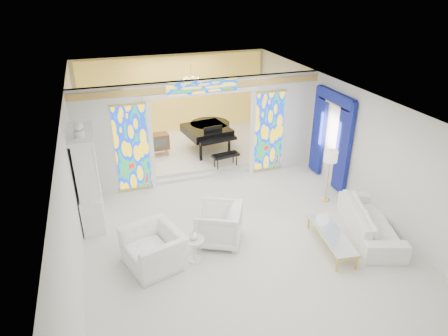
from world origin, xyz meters
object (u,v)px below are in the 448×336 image
object	(u,v)px
china_cabinet	(88,180)
sofa	(371,221)
grand_piano	(209,130)
coffee_table	(332,235)
tv_console	(159,142)
armchair_right	(219,224)
armchair_left	(154,248)

from	to	relation	value
china_cabinet	sofa	world-z (taller)	china_cabinet
sofa	grand_piano	distance (m)	6.16
coffee_table	tv_console	bearing A→B (deg)	115.40
china_cabinet	tv_console	size ratio (longest dim) A/B	3.74
sofa	coffee_table	bearing A→B (deg)	117.68
tv_console	china_cabinet	bearing A→B (deg)	-127.74
armchair_right	coffee_table	size ratio (longest dim) A/B	0.57
armchair_right	coffee_table	bearing A→B (deg)	92.24
coffee_table	sofa	bearing A→B (deg)	8.97
china_cabinet	tv_console	bearing A→B (deg)	54.98
china_cabinet	armchair_right	distance (m)	3.29
coffee_table	tv_console	xyz separation A→B (m)	(-2.81, 5.91, 0.31)
china_cabinet	tv_console	world-z (taller)	china_cabinet
armchair_right	grand_piano	distance (m)	5.03
china_cabinet	grand_piano	world-z (taller)	china_cabinet
coffee_table	tv_console	size ratio (longest dim) A/B	2.40
china_cabinet	grand_piano	size ratio (longest dim) A/B	1.00
armchair_left	sofa	xyz separation A→B (m)	(5.01, -0.50, -0.05)
china_cabinet	armchair_left	xyz separation A→B (m)	(1.16, -2.09, -0.77)
grand_piano	sofa	bearing A→B (deg)	-76.83
china_cabinet	coffee_table	distance (m)	5.78
china_cabinet	coffee_table	bearing A→B (deg)	-28.98
armchair_right	tv_console	xyz separation A→B (m)	(-0.49, 4.89, 0.20)
sofa	tv_console	distance (m)	6.97
armchair_right	coffee_table	distance (m)	2.53
china_cabinet	armchair_right	size ratio (longest dim) A/B	2.72
sofa	tv_console	bearing A→B (deg)	53.43
armchair_right	grand_piano	xyz separation A→B (m)	(1.20, 4.87, 0.42)
armchair_right	tv_console	distance (m)	4.92
armchair_right	grand_piano	world-z (taller)	grand_piano
china_cabinet	grand_piano	bearing A→B (deg)	38.67
grand_piano	armchair_left	bearing A→B (deg)	-126.30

